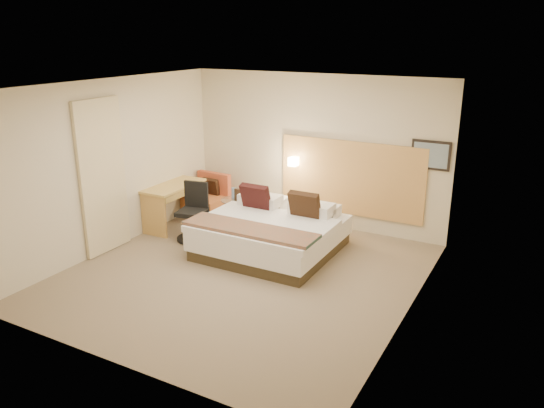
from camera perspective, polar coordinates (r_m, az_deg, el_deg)
The scene contains 20 objects.
floor at distance 7.80m, azimuth -3.20°, elevation -7.62°, with size 4.80×5.00×0.02m, color #7B6952.
ceiling at distance 7.07m, azimuth -3.60°, elevation 12.68°, with size 4.80×5.00×0.02m, color white.
wall_back at distance 9.48m, azimuth 4.64°, elevation 5.70°, with size 4.80×0.02×2.70m, color beige.
wall_front at distance 5.47m, azimuth -17.38°, elevation -4.47°, with size 4.80×0.02×2.70m, color beige.
wall_left at distance 8.79m, azimuth -16.91°, elevation 4.00°, with size 0.02×5.00×2.70m, color beige.
wall_right at distance 6.44m, azimuth 15.19°, elevation -0.87°, with size 0.02×5.00×2.70m, color beige.
headboard_panel at distance 9.28m, azimuth 8.43°, elevation 2.76°, with size 2.60×0.04×1.30m, color tan.
art_frame at distance 8.82m, azimuth 16.71°, elevation 5.06°, with size 0.62×0.03×0.47m, color black.
art_canvas at distance 8.80m, azimuth 16.68°, elevation 5.04°, with size 0.54×0.01×0.39m, color gray.
lamp_arm at distance 9.59m, azimuth 2.48°, elevation 4.66°, with size 0.02×0.02×0.12m, color silver.
lamp_shade at distance 9.53m, azimuth 2.32°, elevation 4.59°, with size 0.15×0.15×0.15m, color #FCEAC5.
curtain at distance 8.62m, azimuth -17.76°, elevation 2.76°, with size 0.06×0.90×2.42m, color beige.
bottle_a at distance 9.39m, azimuth -4.20°, elevation 1.17°, with size 0.06×0.06×0.20m, color #86A7D0.
bottle_b at distance 9.38m, azimuth -3.98°, elevation 1.16°, with size 0.06×0.06×0.20m, color #90C6DF.
menu_folder at distance 9.25m, azimuth -3.66°, elevation 0.99°, with size 0.13×0.05×0.22m, color #392517.
bed at distance 8.45m, azimuth -0.04°, elevation -3.05°, with size 2.08×1.99×1.00m.
lounge_chair at distance 10.26m, azimuth -6.91°, elevation 0.59°, with size 0.79×0.70×0.78m.
side_table at distance 9.42m, azimuth -4.01°, elevation -0.95°, with size 0.54×0.54×0.55m.
desk at distance 9.62m, azimuth -10.39°, elevation 1.09°, with size 0.58×1.24×0.77m.
desk_chair at distance 9.01m, azimuth -8.44°, elevation -1.37°, with size 0.64×0.64×0.97m.
Camera 1 is at (3.73, -5.97, 3.37)m, focal length 35.00 mm.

